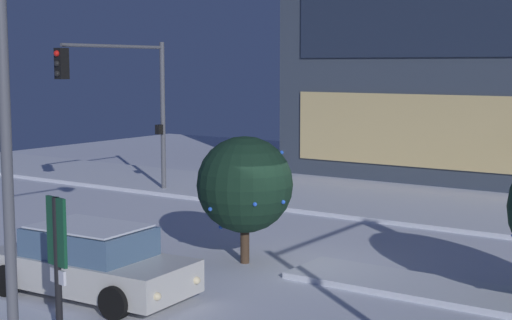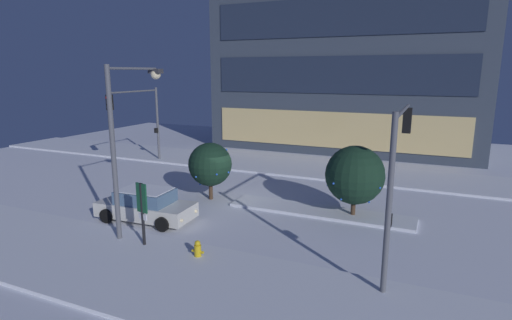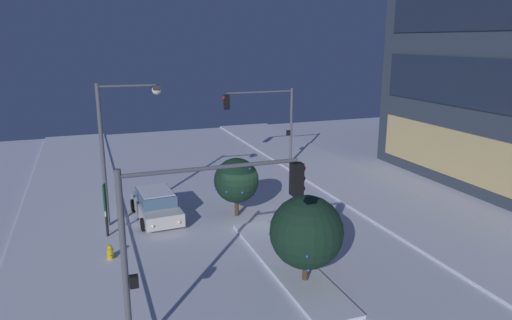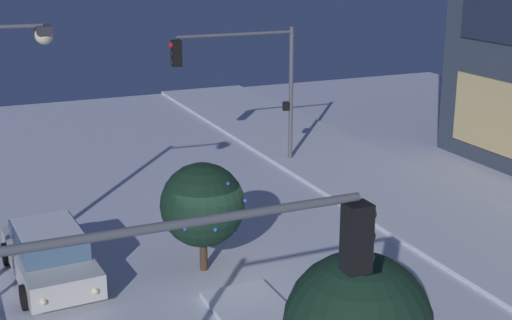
% 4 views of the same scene
% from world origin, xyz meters
% --- Properties ---
extents(ground, '(52.00, 52.00, 0.00)m').
position_xyz_m(ground, '(0.00, 0.00, 0.00)').
color(ground, silver).
extents(curb_strip_far, '(52.00, 5.20, 0.14)m').
position_xyz_m(curb_strip_far, '(0.00, 8.47, 0.07)').
color(curb_strip_far, silver).
rests_on(curb_strip_far, ground).
extents(median_strip, '(9.00, 1.80, 0.14)m').
position_xyz_m(median_strip, '(5.09, -0.06, 0.07)').
color(median_strip, silver).
rests_on(median_strip, ground).
extents(car_near, '(4.70, 2.30, 1.49)m').
position_xyz_m(car_near, '(-2.04, -4.32, 0.71)').
color(car_near, silver).
rests_on(car_near, ground).
extents(traffic_light_corner_far_left, '(0.32, 5.25, 5.65)m').
position_xyz_m(traffic_light_corner_far_left, '(-9.61, 4.58, 3.94)').
color(traffic_light_corner_far_left, '#565960').
rests_on(traffic_light_corner_far_left, ground).
extents(street_lamp_arched, '(0.57, 2.97, 7.07)m').
position_xyz_m(street_lamp_arched, '(-1.40, -5.91, 4.66)').
color(street_lamp_arched, '#565960').
rests_on(street_lamp_arched, ground).
extents(parking_info_sign, '(0.55, 0.17, 2.63)m').
position_xyz_m(parking_info_sign, '(-0.12, -6.85, 1.66)').
color(parking_info_sign, black).
rests_on(parking_info_sign, ground).
extents(decorated_tree_left_of_median, '(2.35, 2.34, 3.11)m').
position_xyz_m(decorated_tree_left_of_median, '(-0.91, -0.31, 1.94)').
color(decorated_tree_left_of_median, '#473323').
rests_on(decorated_tree_left_of_median, ground).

